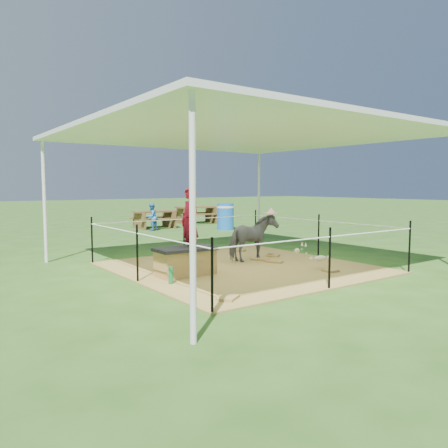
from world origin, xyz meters
TOP-DOWN VIEW (x-y plane):
  - ground at (0.00, 0.00)m, footprint 90.00×90.00m
  - hay_patch at (0.00, 0.00)m, footprint 4.60×4.60m
  - canopy_tent at (0.00, 0.00)m, footprint 6.30×6.30m
  - rope_fence at (0.00, -0.00)m, footprint 4.54×4.54m
  - straw_bale at (-1.34, -0.06)m, footprint 1.04×0.53m
  - dark_cloth at (-1.34, -0.06)m, footprint 1.10×0.59m
  - woman at (-1.24, -0.06)m, footprint 0.30×0.45m
  - green_bottle at (-1.89, -0.51)m, footprint 0.08×0.08m
  - pony at (0.65, 0.43)m, footprint 1.25×0.71m
  - pink_hat at (0.65, 0.43)m, footprint 0.31×0.31m
  - foal at (1.12, -1.07)m, footprint 0.90×0.59m
  - trash_barrel at (4.32, 6.48)m, footprint 0.64×0.64m
  - picnic_table_near at (2.40, 8.55)m, footprint 1.66×1.22m
  - picnic_table_far at (4.92, 9.47)m, footprint 2.00×1.60m
  - distant_person at (1.87, 7.73)m, footprint 0.61×0.55m

SIDE VIEW (x-z plane):
  - ground at x=0.00m, z-range 0.00..0.00m
  - hay_patch at x=0.00m, z-range 0.00..0.03m
  - green_bottle at x=-1.89m, z-range 0.03..0.32m
  - straw_bale at x=-1.34m, z-range 0.03..0.49m
  - foal at x=1.12m, z-range 0.03..0.50m
  - picnic_table_near at x=2.40m, z-range 0.00..0.68m
  - picnic_table_far at x=4.92m, z-range 0.00..0.75m
  - trash_barrel at x=4.32m, z-range 0.00..0.99m
  - distant_person at x=1.87m, z-range 0.00..1.02m
  - dark_cloth at x=-1.34m, z-range 0.49..0.54m
  - pony at x=0.65m, z-range 0.03..1.03m
  - rope_fence at x=0.00m, z-range 0.14..1.14m
  - pink_hat at x=0.65m, z-range 1.03..1.17m
  - woman at x=-1.24m, z-range 0.49..1.72m
  - canopy_tent at x=0.00m, z-range 1.24..4.14m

